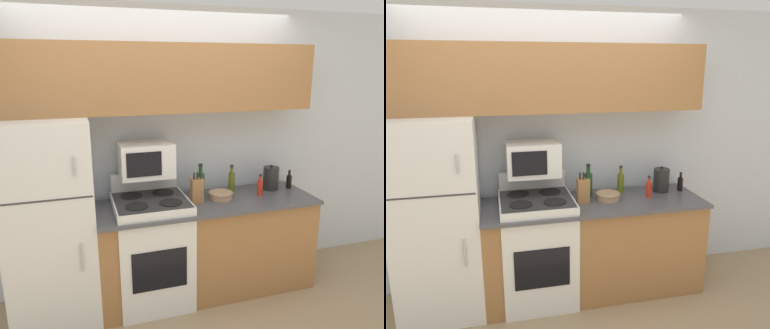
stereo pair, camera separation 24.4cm
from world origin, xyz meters
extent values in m
plane|color=tan|center=(0.00, 0.00, 0.00)|extent=(12.00, 12.00, 0.00)
cube|color=silver|center=(0.00, 0.66, 1.27)|extent=(8.00, 0.05, 2.55)
cube|color=#9E6B3D|center=(0.34, 0.30, 0.43)|extent=(1.95, 0.60, 0.85)
cube|color=#4C4C51|center=(0.34, 0.28, 0.87)|extent=(1.95, 0.64, 0.03)
cube|color=white|center=(-0.98, 0.31, 0.83)|extent=(0.67, 0.63, 1.66)
cube|color=#383838|center=(-0.98, 0.00, 1.13)|extent=(0.65, 0.01, 0.01)
cylinder|color=#B7B7BC|center=(-0.76, -0.01, 1.36)|extent=(0.02, 0.02, 0.14)
cylinder|color=#B7B7BC|center=(-0.76, -0.01, 0.66)|extent=(0.02, 0.02, 0.22)
cube|color=#9E6B3D|center=(0.00, 0.46, 1.94)|extent=(2.63, 0.36, 0.56)
cube|color=white|center=(-0.17, 0.29, 0.48)|extent=(0.62, 0.60, 0.95)
cube|color=black|center=(-0.17, -0.02, 0.46)|extent=(0.45, 0.01, 0.34)
cube|color=#2D2D2D|center=(-0.17, 0.29, 0.95)|extent=(0.60, 0.58, 0.01)
cube|color=white|center=(-0.17, 0.57, 1.03)|extent=(0.60, 0.06, 0.16)
cylinder|color=black|center=(-0.31, 0.15, 0.96)|extent=(0.19, 0.19, 0.01)
cylinder|color=black|center=(-0.03, 0.15, 0.96)|extent=(0.19, 0.19, 0.01)
cylinder|color=black|center=(-0.31, 0.42, 0.96)|extent=(0.19, 0.19, 0.01)
cylinder|color=black|center=(-0.03, 0.42, 0.96)|extent=(0.19, 0.19, 0.01)
cube|color=white|center=(-0.18, 0.43, 1.26)|extent=(0.45, 0.31, 0.29)
cube|color=black|center=(-0.22, 0.27, 1.26)|extent=(0.29, 0.01, 0.20)
cube|color=#9E6B3D|center=(0.23, 0.28, 0.99)|extent=(0.10, 0.08, 0.22)
cylinder|color=black|center=(0.21, 0.27, 1.13)|extent=(0.01, 0.01, 0.06)
cylinder|color=black|center=(0.23, 0.27, 1.13)|extent=(0.01, 0.01, 0.06)
cylinder|color=black|center=(0.26, 0.27, 1.13)|extent=(0.01, 0.01, 0.06)
cylinder|color=tan|center=(0.47, 0.31, 0.91)|extent=(0.21, 0.21, 0.06)
torus|color=tan|center=(0.47, 0.31, 0.94)|extent=(0.22, 0.22, 0.01)
cylinder|color=#194C23|center=(0.32, 0.44, 0.99)|extent=(0.08, 0.08, 0.21)
cylinder|color=#194C23|center=(0.32, 0.44, 1.12)|extent=(0.03, 0.03, 0.07)
cylinder|color=black|center=(0.32, 0.44, 1.17)|extent=(0.04, 0.04, 0.02)
cylinder|color=black|center=(1.22, 0.39, 0.94)|extent=(0.05, 0.05, 0.13)
cylinder|color=black|center=(1.22, 0.39, 1.03)|extent=(0.02, 0.02, 0.04)
cylinder|color=black|center=(1.22, 0.39, 1.05)|extent=(0.03, 0.03, 0.01)
cylinder|color=red|center=(0.85, 0.29, 0.95)|extent=(0.05, 0.05, 0.14)
cylinder|color=red|center=(0.85, 0.29, 1.04)|extent=(0.02, 0.02, 0.04)
cylinder|color=black|center=(0.85, 0.29, 1.07)|extent=(0.02, 0.03, 0.02)
cylinder|color=#5B6619|center=(0.64, 0.47, 0.97)|extent=(0.06, 0.06, 0.18)
cylinder|color=#5B6619|center=(0.64, 0.47, 1.09)|extent=(0.03, 0.03, 0.06)
cylinder|color=black|center=(0.64, 0.47, 1.13)|extent=(0.03, 0.03, 0.02)
cylinder|color=black|center=(1.03, 0.41, 0.99)|extent=(0.15, 0.15, 0.22)
sphere|color=black|center=(1.03, 0.41, 1.12)|extent=(0.02, 0.02, 0.02)
camera|label=1|loc=(-0.74, -2.64, 2.04)|focal=35.00mm
camera|label=2|loc=(-0.50, -2.71, 2.04)|focal=35.00mm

